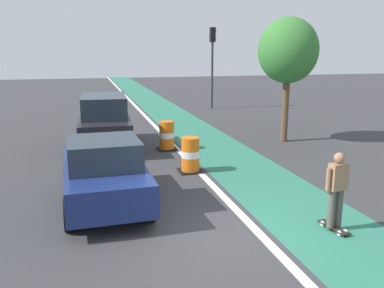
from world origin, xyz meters
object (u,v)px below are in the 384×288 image
skateboarder_on_lane (337,189)px  street_tree_sidewalk (288,51)px  traffic_barrel_mid (167,136)px  traffic_light_corner (212,53)px  parked_suv_second (105,121)px  traffic_barrel_front (190,155)px  parked_sedan_nearest (104,173)px

skateboarder_on_lane → street_tree_sidewalk: (3.02, 8.18, 2.76)m
traffic_barrel_mid → traffic_light_corner: traffic_light_corner is taller
skateboarder_on_lane → parked_suv_second: parked_suv_second is taller
skateboarder_on_lane → traffic_barrel_mid: bearing=103.9°
traffic_light_corner → parked_suv_second: bearing=-127.6°
traffic_barrel_front → traffic_barrel_mid: same height
parked_sedan_nearest → parked_suv_second: 6.28m
skateboarder_on_lane → parked_sedan_nearest: bearing=149.9°
traffic_barrel_mid → traffic_light_corner: 12.01m
skateboarder_on_lane → traffic_barrel_mid: (-1.98, 7.98, -0.38)m
traffic_barrel_front → traffic_light_corner: traffic_light_corner is taller
skateboarder_on_lane → parked_suv_second: 9.87m
parked_sedan_nearest → skateboarder_on_lane: bearing=-30.1°
skateboarder_on_lane → traffic_barrel_front: skateboarder_on_lane is taller
parked_suv_second → street_tree_sidewalk: size_ratio=0.93×
traffic_barrel_front → traffic_barrel_mid: bearing=92.5°
parked_suv_second → street_tree_sidewalk: 7.74m
parked_suv_second → street_tree_sidewalk: bearing=-5.8°
skateboarder_on_lane → traffic_light_corner: size_ratio=0.33×
traffic_barrel_mid → traffic_light_corner: bearing=64.0°
traffic_barrel_front → street_tree_sidewalk: street_tree_sidewalk is taller
traffic_barrel_mid → street_tree_sidewalk: 5.91m
traffic_barrel_mid → street_tree_sidewalk: (5.00, 0.19, 3.14)m
parked_sedan_nearest → street_tree_sidewalk: size_ratio=0.83×
traffic_barrel_mid → parked_suv_second: bearing=157.4°
skateboarder_on_lane → traffic_barrel_front: size_ratio=1.55×
parked_suv_second → traffic_light_corner: (7.34, 9.52, 2.47)m
traffic_barrel_front → street_tree_sidewalk: bearing=33.7°
parked_sedan_nearest → parked_suv_second: bearing=86.8°
parked_suv_second → traffic_barrel_front: bearing=-59.2°
skateboarder_on_lane → parked_suv_second: size_ratio=0.36×
parked_sedan_nearest → traffic_light_corner: bearing=64.0°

